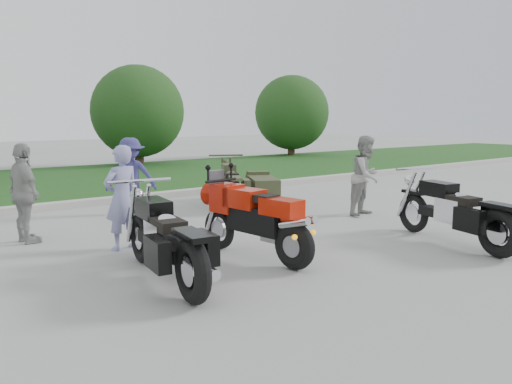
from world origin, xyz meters
TOP-DOWN VIEW (x-y plane):
  - ground at (0.00, 0.00)m, footprint 80.00×80.00m
  - curb at (0.00, 6.00)m, footprint 60.00×0.30m
  - grass_strip at (0.00, 10.15)m, footprint 60.00×8.00m
  - tree_mid_right at (4.00, 13.50)m, footprint 3.60×3.60m
  - tree_far_right at (12.00, 13.50)m, footprint 3.60×3.60m
  - sportbike_red at (-0.13, 0.33)m, footprint 0.55×2.11m
  - cruiser_left at (-1.60, 0.16)m, footprint 0.53×2.49m
  - cruiser_right at (2.82, -0.93)m, footprint 0.72×2.42m
  - cruiser_sidecar at (2.35, 3.87)m, footprint 1.76×2.20m
  - person_stripe at (-1.41, 1.96)m, footprint 0.63×0.47m
  - person_grey at (3.57, 1.55)m, footprint 0.90×0.77m
  - person_denim at (-0.19, 4.49)m, footprint 1.17×0.99m
  - person_back at (-2.48, 3.24)m, footprint 0.53×0.98m

SIDE VIEW (x-z plane):
  - ground at x=0.00m, z-range 0.00..0.00m
  - grass_strip at x=0.00m, z-range 0.00..0.14m
  - curb at x=0.00m, z-range 0.00..0.15m
  - cruiser_sidecar at x=2.35m, z-range -0.03..0.88m
  - cruiser_right at x=2.82m, z-range 0.01..0.95m
  - cruiser_left at x=-1.60m, z-range 0.01..0.97m
  - sportbike_red at x=-0.13m, z-range 0.09..1.09m
  - person_denim at x=-0.19m, z-range 0.00..1.57m
  - person_stripe at x=-1.41m, z-range 0.00..1.57m
  - person_back at x=-2.48m, z-range 0.00..1.58m
  - person_grey at x=3.57m, z-range 0.00..1.61m
  - tree_mid_right at x=4.00m, z-range 0.19..4.19m
  - tree_far_right at x=12.00m, z-range 0.19..4.19m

